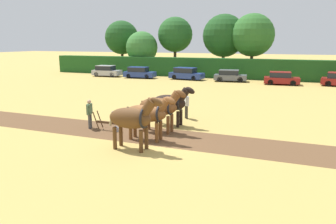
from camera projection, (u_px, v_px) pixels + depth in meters
ground_plane at (152, 143)px, 15.88m from camera, size 240.00×240.00×0.00m
plowed_furrow_strip at (82, 127)px, 18.75m from camera, size 29.58×3.34×0.01m
hedgerow at (246, 69)px, 42.79m from camera, size 58.72×1.57×2.62m
tree_far_left at (122, 38)px, 53.72m from camera, size 5.46×5.46×8.18m
tree_left at (142, 47)px, 50.08m from camera, size 4.84×4.84×6.35m
tree_center_left at (175, 35)px, 50.16m from camera, size 5.31×5.31×8.51m
tree_center at (224, 36)px, 47.22m from camera, size 6.13×6.13×8.70m
tree_center_right at (253, 35)px, 44.74m from camera, size 5.84×5.84×8.59m
draft_horse_lead_left at (132, 118)px, 14.66m from camera, size 2.77×1.01×2.56m
draft_horse_lead_right at (147, 114)px, 16.10m from camera, size 2.85×0.89×2.35m
draft_horse_trail_left at (160, 107)px, 17.51m from camera, size 2.80×1.00×2.44m
draft_horse_trail_right at (171, 103)px, 18.94m from camera, size 2.74×0.99×2.40m
plow at (110, 125)px, 17.99m from camera, size 1.69×0.46×1.13m
farmer_at_plow at (90, 112)px, 18.38m from camera, size 0.33×0.64×1.64m
farmer_beside_team at (186, 103)px, 20.73m from camera, size 0.44×0.58×1.70m
parked_car_far_left at (107, 71)px, 45.93m from camera, size 4.01×1.97×1.53m
parked_car_left at (139, 73)px, 43.88m from camera, size 4.29×1.98×1.49m
parked_car_center_left at (186, 74)px, 42.17m from camera, size 4.58×2.36×1.54m
parked_car_center at (230, 76)px, 40.12m from camera, size 4.08×2.21×1.42m
parked_car_center_right at (281, 78)px, 37.23m from camera, size 3.97×2.07×1.46m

